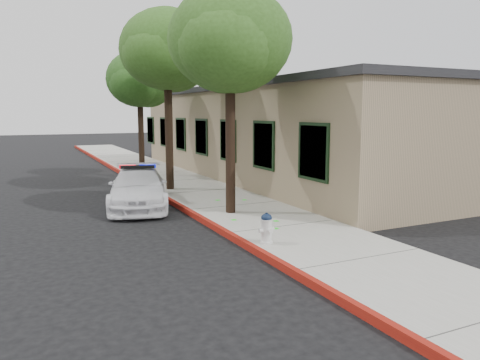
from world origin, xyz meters
name	(u,v)px	position (x,y,z in m)	size (l,w,h in m)	color
ground	(227,239)	(0.00, 0.00, 0.00)	(120.00, 120.00, 0.00)	black
sidewalk	(235,208)	(1.60, 3.00, 0.07)	(3.20, 60.00, 0.15)	gray
red_curb	(189,212)	(0.06, 3.00, 0.08)	(0.14, 60.00, 0.16)	#9E2111
clapboard_building	(278,132)	(6.69, 9.00, 2.13)	(7.30, 20.89, 4.24)	#9C8466
police_car	(138,188)	(-1.06, 4.71, 0.65)	(2.85, 4.74, 1.41)	white
fire_hydrant	(267,228)	(0.42, -1.21, 0.50)	(0.40, 0.35, 0.70)	silver
street_tree_near	(231,45)	(1.07, 2.12, 4.95)	(3.51, 3.64, 6.43)	black
street_tree_mid	(167,54)	(0.70, 7.00, 5.23)	(3.53, 3.65, 6.74)	black
street_tree_far	(141,82)	(0.74, 11.34, 4.45)	(3.12, 3.08, 5.72)	black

